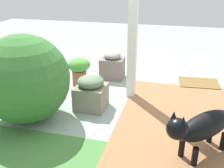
{
  "coord_description": "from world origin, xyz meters",
  "views": [
    {
      "loc": [
        -0.43,
        3.19,
        1.61
      ],
      "look_at": [
        0.34,
        0.22,
        0.32
      ],
      "focal_mm": 41.91,
      "sensor_mm": 36.0,
      "label": 1
    }
  ],
  "objects": [
    {
      "name": "terracotta_pot_tall",
      "position": [
        1.7,
        -0.08,
        0.26
      ],
      "size": [
        0.21,
        0.21,
        0.73
      ],
      "color": "#B46447",
      "rests_on": "ground"
    },
    {
      "name": "terracotta_pot_broad",
      "position": [
        1.01,
        -0.35,
        0.27
      ],
      "size": [
        0.35,
        0.35,
        0.44
      ],
      "color": "#A15335",
      "rests_on": "ground"
    },
    {
      "name": "stone_planter_mid",
      "position": [
        0.59,
        0.32,
        0.22
      ],
      "size": [
        0.38,
        0.37,
        0.44
      ],
      "color": "gray",
      "rests_on": "ground"
    },
    {
      "name": "doormat",
      "position": [
        -0.81,
        -0.87,
        0.01
      ],
      "size": [
        0.64,
        0.49,
        0.03
      ],
      "primitive_type": "cube",
      "rotation": [
        0.0,
        0.0,
        0.08
      ],
      "color": "brown",
      "rests_on": "ground"
    },
    {
      "name": "dog",
      "position": [
        -0.71,
        1.0,
        0.33
      ],
      "size": [
        0.66,
        0.71,
        0.56
      ],
      "color": "black",
      "rests_on": "ground"
    },
    {
      "name": "ground_plane",
      "position": [
        0.0,
        0.0,
        0.0
      ],
      "size": [
        12.0,
        12.0,
        0.0
      ],
      "primitive_type": "plane",
      "color": "#97A79F"
    },
    {
      "name": "stone_planter_nearest",
      "position": [
        0.59,
        -0.78,
        0.21
      ],
      "size": [
        0.38,
        0.33,
        0.45
      ],
      "color": "slate",
      "rests_on": "ground"
    },
    {
      "name": "brick_path",
      "position": [
        -0.72,
        0.49,
        0.01
      ],
      "size": [
        1.8,
        2.4,
        0.02
      ],
      "primitive_type": "cube",
      "color": "#9C6944",
      "rests_on": "ground"
    },
    {
      "name": "round_shrub",
      "position": [
        1.22,
        0.76,
        0.51
      ],
      "size": [
        1.02,
        1.02,
        1.02
      ],
      "primitive_type": "sphere",
      "color": "#387032",
      "rests_on": "ground"
    },
    {
      "name": "porch_pillar",
      "position": [
        0.16,
        -0.17,
        1.25
      ],
      "size": [
        0.12,
        0.12,
        2.51
      ],
      "primitive_type": "cube",
      "color": "white",
      "rests_on": "ground"
    }
  ]
}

